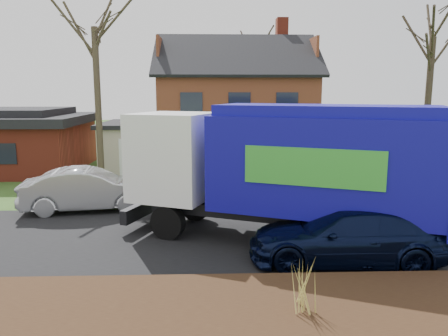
{
  "coord_description": "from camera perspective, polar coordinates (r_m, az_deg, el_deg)",
  "views": [
    {
      "loc": [
        0.32,
        -13.62,
        4.71
      ],
      "look_at": [
        0.89,
        2.5,
        1.87
      ],
      "focal_mm": 35.0,
      "sensor_mm": 36.0,
      "label": 1
    }
  ],
  "objects": [
    {
      "name": "ground",
      "position": [
        14.42,
        -3.23,
        -9.09
      ],
      "size": [
        120.0,
        120.0,
        0.0
      ],
      "primitive_type": "plane",
      "color": "#2D4E1A",
      "rests_on": "ground"
    },
    {
      "name": "road",
      "position": [
        14.41,
        -3.23,
        -9.05
      ],
      "size": [
        80.0,
        7.0,
        0.02
      ],
      "primitive_type": "cube",
      "color": "black",
      "rests_on": "ground"
    },
    {
      "name": "mulch_verge",
      "position": [
        9.5,
        -3.91,
        -18.73
      ],
      "size": [
        80.0,
        3.5,
        0.3
      ],
      "primitive_type": "cube",
      "color": "black",
      "rests_on": "ground"
    },
    {
      "name": "main_house",
      "position": [
        27.56,
        0.41,
        8.59
      ],
      "size": [
        12.95,
        8.95,
        9.26
      ],
      "color": "#C2B49C",
      "rests_on": "ground"
    },
    {
      "name": "ranch_house",
      "position": [
        29.48,
        -26.76,
        3.29
      ],
      "size": [
        9.8,
        8.2,
        3.7
      ],
      "color": "#9A3321",
      "rests_on": "ground"
    },
    {
      "name": "garbage_truck",
      "position": [
        13.62,
        8.57,
        0.48
      ],
      "size": [
        10.33,
        6.29,
        4.31
      ],
      "rotation": [
        0.0,
        0.0,
        -0.39
      ],
      "color": "black",
      "rests_on": "ground"
    },
    {
      "name": "silver_sedan",
      "position": [
        18.21,
        -17.18,
        -2.69
      ],
      "size": [
        5.38,
        2.58,
        1.7
      ],
      "primitive_type": "imported",
      "rotation": [
        0.0,
        0.0,
        1.73
      ],
      "color": "#A5A8AD",
      "rests_on": "ground"
    },
    {
      "name": "navy_wagon",
      "position": [
        12.7,
        15.73,
        -8.41
      ],
      "size": [
        5.55,
        2.63,
        1.56
      ],
      "primitive_type": "imported",
      "rotation": [
        0.0,
        0.0,
        -1.65
      ],
      "color": "black",
      "rests_on": "ground"
    },
    {
      "name": "tree_front_west",
      "position": [
        24.07,
        -16.74,
        19.99
      ],
      "size": [
        3.7,
        3.7,
        10.99
      ],
      "color": "#433828",
      "rests_on": "ground"
    },
    {
      "name": "tree_front_east",
      "position": [
        26.01,
        25.86,
        17.84
      ],
      "size": [
        3.85,
        3.85,
        10.69
      ],
      "color": "#392F22",
      "rests_on": "ground"
    },
    {
      "name": "tree_back",
      "position": [
        36.62,
        4.01,
        16.83
      ],
      "size": [
        3.44,
        3.44,
        10.89
      ],
      "color": "#3A2B23",
      "rests_on": "ground"
    },
    {
      "name": "grass_clump_mid",
      "position": [
        9.29,
        10.34,
        -14.97
      ],
      "size": [
        0.37,
        0.3,
        1.03
      ],
      "color": "tan",
      "rests_on": "mulch_verge"
    }
  ]
}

